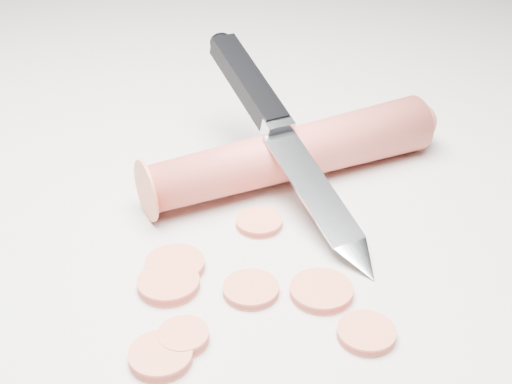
# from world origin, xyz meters

# --- Properties ---
(ground) EXTENTS (2.40, 2.40, 0.00)m
(ground) POSITION_xyz_m (0.00, 0.00, 0.00)
(ground) COLOR beige
(ground) RESTS_ON ground
(carrot) EXTENTS (0.21, 0.16, 0.04)m
(carrot) POSITION_xyz_m (0.02, 0.06, 0.02)
(carrot) COLOR #D14A3E
(carrot) RESTS_ON ground
(carrot_slice_0) EXTENTS (0.04, 0.04, 0.01)m
(carrot_slice_0) POSITION_xyz_m (-0.04, -0.06, 0.00)
(carrot_slice_0) COLOR #EC6945
(carrot_slice_0) RESTS_ON ground
(carrot_slice_1) EXTENTS (0.04, 0.04, 0.01)m
(carrot_slice_1) POSITION_xyz_m (-0.04, -0.07, 0.00)
(carrot_slice_1) COLOR #EC6945
(carrot_slice_1) RESTS_ON ground
(carrot_slice_2) EXTENTS (0.03, 0.03, 0.01)m
(carrot_slice_2) POSITION_xyz_m (0.01, -0.07, 0.00)
(carrot_slice_2) COLOR #EC6945
(carrot_slice_2) RESTS_ON ground
(carrot_slice_3) EXTENTS (0.03, 0.03, 0.01)m
(carrot_slice_3) POSITION_xyz_m (0.08, -0.10, 0.00)
(carrot_slice_3) COLOR #EC6945
(carrot_slice_3) RESTS_ON ground
(carrot_slice_4) EXTENTS (0.04, 0.04, 0.01)m
(carrot_slice_4) POSITION_xyz_m (0.05, -0.07, 0.00)
(carrot_slice_4) COLOR #EC6945
(carrot_slice_4) RESTS_ON ground
(carrot_slice_5) EXTENTS (0.03, 0.03, 0.01)m
(carrot_slice_5) POSITION_xyz_m (0.00, -0.00, 0.00)
(carrot_slice_5) COLOR #EC6945
(carrot_slice_5) RESTS_ON ground
(carrot_slice_6) EXTENTS (0.03, 0.03, 0.01)m
(carrot_slice_6) POSITION_xyz_m (-0.02, -0.12, 0.00)
(carrot_slice_6) COLOR #EC6945
(carrot_slice_6) RESTS_ON ground
(carrot_slice_7) EXTENTS (0.03, 0.03, 0.01)m
(carrot_slice_7) POSITION_xyz_m (-0.03, -0.13, 0.00)
(carrot_slice_7) COLOR #EC6945
(carrot_slice_7) RESTS_ON ground
(kitchen_knife) EXTENTS (0.16, 0.21, 0.09)m
(kitchen_knife) POSITION_xyz_m (0.02, 0.05, 0.04)
(kitchen_knife) COLOR #B3B5BA
(kitchen_knife) RESTS_ON ground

